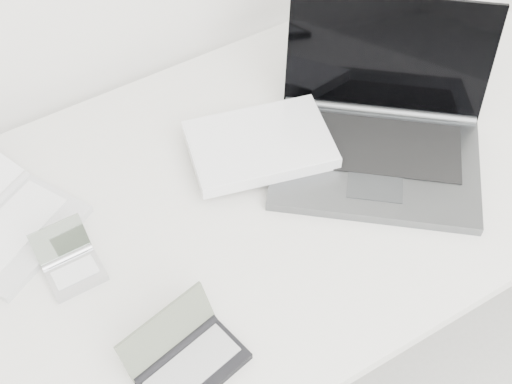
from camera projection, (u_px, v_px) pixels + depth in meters
desk at (259, 205)px, 1.41m from camera, size 1.60×0.80×0.73m
laptop_large at (345, 135)px, 1.40m from camera, size 0.62×0.51×0.27m
netbook_open_white at (0, 222)px, 1.30m from camera, size 0.34×0.37×0.06m
pda_silver at (71, 265)px, 1.25m from camera, size 0.09×0.11×0.07m
palmtop_charcoal at (187, 360)px, 1.14m from camera, size 0.19×0.16×0.09m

